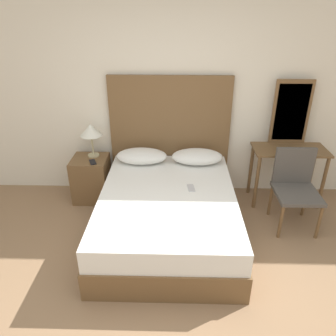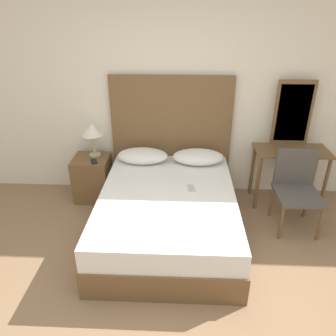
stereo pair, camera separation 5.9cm
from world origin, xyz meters
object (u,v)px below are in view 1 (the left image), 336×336
at_px(table_lamp, 91,131).
at_px(phone_on_nightstand, 93,162).
at_px(phone_on_bed, 191,188).
at_px(vanity_desk, 288,159).
at_px(bed, 168,214).
at_px(chair, 295,184).
at_px(nightstand, 91,179).

relative_size(table_lamp, phone_on_nightstand, 2.59).
xyz_separation_m(phone_on_bed, vanity_desk, (1.24, 0.64, 0.06)).
bearing_deg(phone_on_nightstand, vanity_desk, 2.69).
height_order(table_lamp, phone_on_nightstand, table_lamp).
relative_size(bed, vanity_desk, 2.18).
relative_size(phone_on_nightstand, chair, 0.19).
bearing_deg(phone_on_bed, table_lamp, 149.59).
xyz_separation_m(phone_on_bed, phone_on_nightstand, (-1.20, 0.53, 0.04)).
relative_size(nightstand, table_lamp, 1.34).
bearing_deg(table_lamp, phone_on_nightstand, -80.41).
relative_size(phone_on_bed, nightstand, 0.27).
distance_m(table_lamp, phone_on_nightstand, 0.39).
bearing_deg(phone_on_nightstand, phone_on_bed, -23.71).
bearing_deg(phone_on_bed, chair, 8.22).
height_order(phone_on_bed, phone_on_nightstand, phone_on_nightstand).
distance_m(bed, table_lamp, 1.45).
bearing_deg(nightstand, chair, -10.69).
distance_m(nightstand, table_lamp, 0.64).
bearing_deg(chair, phone_on_bed, -171.78).
relative_size(vanity_desk, chair, 1.00).
xyz_separation_m(bed, phone_on_nightstand, (-0.95, 0.64, 0.32)).
relative_size(bed, phone_on_bed, 12.36).
bearing_deg(bed, phone_on_bed, 23.22).
height_order(table_lamp, vanity_desk, table_lamp).
relative_size(phone_on_bed, vanity_desk, 0.18).
bearing_deg(vanity_desk, phone_on_bed, -152.60).
bearing_deg(bed, table_lamp, 139.71).
xyz_separation_m(bed, phone_on_bed, (0.25, 0.11, 0.27)).
height_order(vanity_desk, chair, chair).
height_order(nightstand, table_lamp, table_lamp).
xyz_separation_m(nightstand, vanity_desk, (2.52, 0.00, 0.31)).
bearing_deg(table_lamp, vanity_desk, -1.91).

